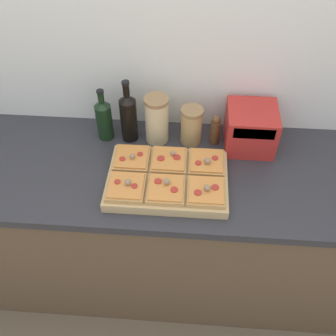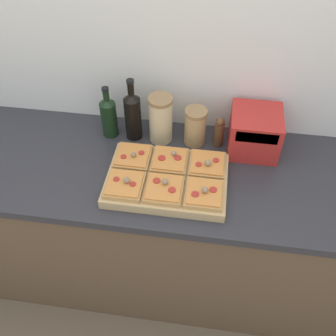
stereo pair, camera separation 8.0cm
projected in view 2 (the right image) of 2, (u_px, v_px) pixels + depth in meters
name	position (u px, v px, depth m)	size (l,w,h in m)	color
ground_plane	(149.00, 320.00, 2.17)	(12.00, 12.00, 0.00)	brown
wall_back	(166.00, 53.00, 1.73)	(6.00, 0.06, 2.50)	silver
kitchen_counter	(156.00, 226.00, 2.07)	(2.63, 0.67, 0.89)	brown
cutting_board	(167.00, 180.00, 1.67)	(0.51, 0.35, 0.04)	tan
pizza_slice_back_left	(133.00, 156.00, 1.71)	(0.15, 0.16, 0.05)	tan
pizza_slice_back_center	(170.00, 160.00, 1.70)	(0.15, 0.16, 0.05)	tan
pizza_slice_back_right	(207.00, 164.00, 1.68)	(0.15, 0.16, 0.06)	tan
pizza_slice_front_left	(125.00, 185.00, 1.60)	(0.15, 0.16, 0.05)	tan
pizza_slice_front_center	(164.00, 189.00, 1.58)	(0.15, 0.16, 0.05)	tan
pizza_slice_front_right	(204.00, 193.00, 1.57)	(0.15, 0.16, 0.05)	tan
olive_oil_bottle	(109.00, 116.00, 1.83)	(0.08, 0.08, 0.26)	black
wine_bottle	(133.00, 115.00, 1.80)	(0.08, 0.08, 0.32)	black
grain_jar_tall	(161.00, 119.00, 1.80)	(0.11, 0.11, 0.24)	beige
grain_jar_short	(195.00, 127.00, 1.80)	(0.10, 0.10, 0.18)	tan
pepper_mill	(219.00, 132.00, 1.80)	(0.05, 0.05, 0.15)	brown
toaster_oven	(255.00, 132.00, 1.77)	(0.25, 0.22, 0.20)	red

